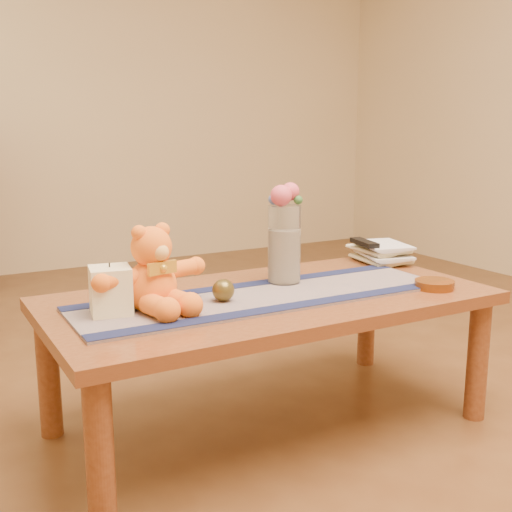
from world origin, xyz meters
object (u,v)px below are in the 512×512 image
teddy_bear (151,269)px  glass_vase (284,244)px  tv_remote (364,243)px  pillar_candle (111,290)px  book_bottom (362,261)px  bronze_ball (223,290)px  amber_dish (434,284)px

teddy_bear → glass_vase: size_ratio=1.32×
tv_remote → teddy_bear: bearing=-157.2°
pillar_candle → glass_vase: 0.62m
pillar_candle → book_bottom: pillar_candle is taller
glass_vase → book_bottom: bearing=16.4°
book_bottom → tv_remote: (-0.00, -0.01, 0.07)m
teddy_bear → glass_vase: (0.50, 0.08, 0.01)m
teddy_bear → book_bottom: size_ratio=1.54×
teddy_bear → bronze_ball: bearing=-21.3°
teddy_bear → tv_remote: teddy_bear is taller
teddy_bear → amber_dish: size_ratio=2.66×
pillar_candle → bronze_ball: size_ratio=1.96×
pillar_candle → tv_remote: pillar_candle is taller
bronze_ball → pillar_candle: bearing=172.9°
glass_vase → amber_dish: 0.51m
teddy_bear → glass_vase: bearing=-3.3°
amber_dish → teddy_bear: bearing=166.7°
glass_vase → amber_dish: (0.40, -0.29, -0.12)m
glass_vase → tv_remote: 0.46m
tv_remote → bronze_ball: bearing=-151.4°
book_bottom → amber_dish: 0.42m
pillar_candle → amber_dish: size_ratio=1.03×
glass_vase → amber_dish: glass_vase is taller
book_bottom → bronze_ball: bearing=-153.7°
pillar_candle → amber_dish: bearing=-12.2°
bronze_ball → tv_remote: (0.72, 0.23, 0.04)m
teddy_bear → tv_remote: size_ratio=2.14×
amber_dish → tv_remote: bearing=84.7°
tv_remote → amber_dish: size_ratio=1.24×
glass_vase → book_bottom: (0.44, 0.13, -0.13)m
glass_vase → book_bottom: glass_vase is taller
book_bottom → amber_dish: size_ratio=1.73×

